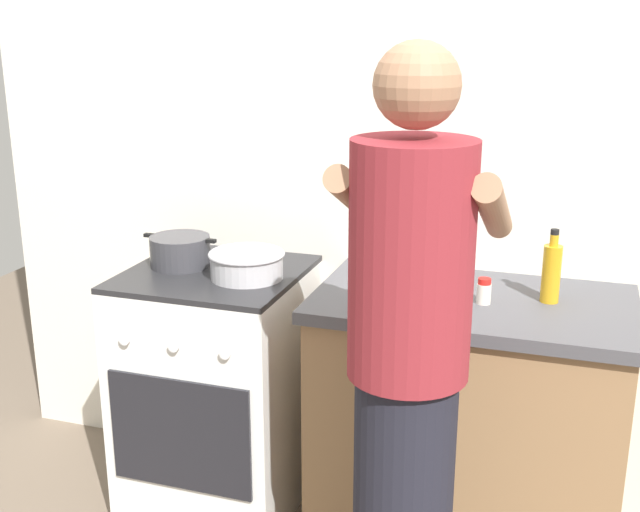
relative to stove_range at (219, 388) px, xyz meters
The scene contains 9 objects.
back_wall 1.03m from the stove_range, 32.64° to the left, with size 3.20×0.10×2.50m.
countertop 0.90m from the stove_range, ahead, with size 1.00×0.60×0.90m.
stove_range is the anchor object (origin of this frame).
pot 0.52m from the stove_range, behind, with size 0.28×0.21×0.11m.
mixing_bowl 0.52m from the stove_range, 13.13° to the right, with size 0.26×0.26×0.09m.
utensil_crock 0.89m from the stove_range, 12.74° to the left, with size 0.10×0.10×0.33m.
spice_bottle 1.06m from the stove_range, ahead, with size 0.04×0.04×0.08m.
oil_bottle 1.25m from the stove_range, ahead, with size 0.06×0.06×0.23m.
person 1.10m from the stove_range, 36.45° to the right, with size 0.41×0.50×1.70m.
Camera 1 is at (0.82, -2.22, 1.73)m, focal length 44.07 mm.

